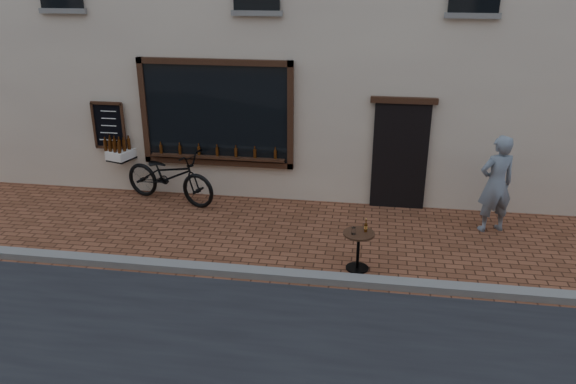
# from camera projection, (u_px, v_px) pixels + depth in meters

# --- Properties ---
(ground) EXTENTS (90.00, 90.00, 0.00)m
(ground) POSITION_uv_depth(u_px,v_px,m) (279.00, 284.00, 8.88)
(ground) COLOR brown
(ground) RESTS_ON ground
(kerb) EXTENTS (90.00, 0.25, 0.12)m
(kerb) POSITION_uv_depth(u_px,v_px,m) (281.00, 275.00, 9.04)
(kerb) COLOR slate
(kerb) RESTS_ON ground
(cargo_bicycle) EXTENTS (2.67, 1.42, 1.24)m
(cargo_bicycle) POSITION_uv_depth(u_px,v_px,m) (168.00, 175.00, 11.85)
(cargo_bicycle) COLOR black
(cargo_bicycle) RESTS_ON ground
(bistro_table) EXTENTS (0.52, 0.52, 0.89)m
(bistro_table) POSITION_uv_depth(u_px,v_px,m) (359.00, 243.00, 9.17)
(bistro_table) COLOR black
(bistro_table) RESTS_ON ground
(pedestrian) EXTENTS (0.80, 0.66, 1.87)m
(pedestrian) POSITION_uv_depth(u_px,v_px,m) (496.00, 184.00, 10.38)
(pedestrian) COLOR slate
(pedestrian) RESTS_ON ground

